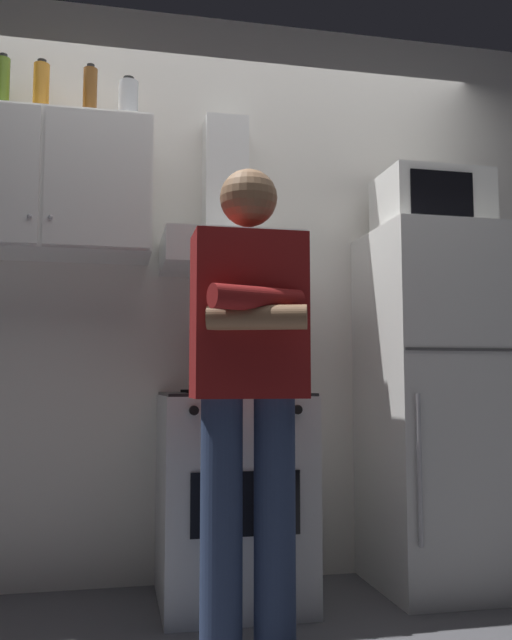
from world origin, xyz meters
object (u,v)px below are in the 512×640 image
(upper_cabinet, at_px, (46,186))
(cooking_pot, at_px, (268,377))
(stove_oven, at_px, (232,495))
(bottle_liquor_amber, at_px, (41,90))
(microwave, at_px, (431,204))
(person_standing, at_px, (249,383))
(refrigerator, at_px, (439,406))
(bottle_beer_brown, at_px, (90,94))
(range_hood, at_px, (228,230))
(bottle_olive_oil, at_px, (2,86))
(bottle_canister_steel, at_px, (128,104))

(upper_cabinet, bearing_deg, cooking_pot, -14.73)
(stove_oven, height_order, bottle_liquor_amber, bottle_liquor_amber)
(microwave, distance_m, person_standing, 1.45)
(refrigerator, height_order, cooking_pot, refrigerator)
(stove_oven, height_order, microwave, microwave)
(refrigerator, bearing_deg, upper_cabinet, 175.93)
(stove_oven, relative_size, bottle_beer_brown, 3.40)
(microwave, xyz_separation_m, person_standing, (-1.00, -0.62, -0.84))
(upper_cabinet, relative_size, refrigerator, 0.56)
(range_hood, relative_size, bottle_liquor_amber, 2.85)
(microwave, relative_size, bottle_beer_brown, 1.87)
(bottle_liquor_amber, height_order, bottle_olive_oil, bottle_olive_oil)
(refrigerator, bearing_deg, cooking_pot, -171.68)
(range_hood, height_order, bottle_canister_steel, bottle_canister_steel)
(microwave, relative_size, person_standing, 0.29)
(microwave, bearing_deg, person_standing, -148.00)
(cooking_pot, bearing_deg, upper_cabinet, 165.27)
(range_hood, relative_size, refrigerator, 0.47)
(bottle_canister_steel, relative_size, bottle_liquor_amber, 0.88)
(bottle_olive_oil, bearing_deg, cooking_pot, -12.38)
(microwave, bearing_deg, cooking_pot, -170.43)
(bottle_olive_oil, bearing_deg, range_hood, -0.05)
(person_standing, bearing_deg, refrigerator, 31.23)
(upper_cabinet, xyz_separation_m, bottle_olive_oil, (-0.19, 0.00, 0.43))
(bottle_canister_steel, bearing_deg, cooking_pot, -24.48)
(range_hood, xyz_separation_m, bottle_canister_steel, (-0.46, 0.02, 0.56))
(stove_oven, xyz_separation_m, refrigerator, (0.95, 0.00, 0.37))
(upper_cabinet, bearing_deg, bottle_olive_oil, 179.38)
(upper_cabinet, height_order, cooking_pot, upper_cabinet)
(person_standing, bearing_deg, cooking_pot, 69.70)
(range_hood, relative_size, person_standing, 0.46)
(cooking_pot, xyz_separation_m, bottle_olive_oil, (-1.12, 0.25, 1.26))
(range_hood, xyz_separation_m, person_standing, (-0.05, -0.73, -0.70))
(bottle_liquor_amber, height_order, bottle_beer_brown, bottle_liquor_amber)
(person_standing, height_order, bottle_beer_brown, bottle_beer_brown)
(cooking_pot, bearing_deg, bottle_canister_steel, 155.52)
(microwave, distance_m, bottle_beer_brown, 1.63)
(bottle_liquor_amber, bearing_deg, cooking_pot, -13.98)
(microwave, height_order, bottle_liquor_amber, bottle_liquor_amber)
(bottle_olive_oil, relative_size, bottle_beer_brown, 1.07)
(refrigerator, distance_m, bottle_liquor_amber, 2.25)
(refrigerator, relative_size, cooking_pot, 5.56)
(bottle_canister_steel, bearing_deg, refrigerator, -5.98)
(microwave, height_order, bottle_canister_steel, bottle_canister_steel)
(refrigerator, height_order, bottle_beer_brown, bottle_beer_brown)
(upper_cabinet, xyz_separation_m, cooking_pot, (0.93, -0.24, -0.82))
(upper_cabinet, xyz_separation_m, person_standing, (0.75, -0.73, -0.85))
(stove_oven, bearing_deg, bottle_canister_steel, 162.04)
(microwave, relative_size, bottle_canister_steel, 2.07)
(range_hood, bearing_deg, bottle_olive_oil, 179.95)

